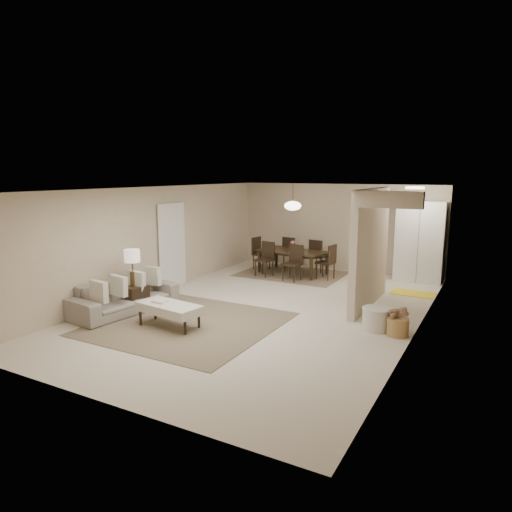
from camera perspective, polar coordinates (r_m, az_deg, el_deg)
The scene contains 22 objects.
floor at distance 9.65m, azimuth 1.35°, elevation -6.61°, with size 9.00×9.00×0.00m, color beige.
ceiling at distance 9.23m, azimuth 1.42°, elevation 8.40°, with size 9.00×9.00×0.00m, color white.
back_wall at distance 13.48m, azimuth 10.19°, elevation 3.54°, with size 6.00×6.00×0.00m, color #C0AD91.
left_wall at distance 11.04m, azimuth -12.61°, elevation 1.97°, with size 9.00×9.00×0.00m, color #C0AD91.
right_wall at distance 8.44m, azimuth 19.81°, elevation -0.95°, with size 9.00×9.00×0.00m, color #C0AD91.
partition at distance 9.88m, azimuth 14.09°, elevation 0.94°, with size 0.15×2.50×2.50m, color #C0AD91.
doorway at distance 11.51m, azimuth -10.49°, elevation 1.22°, with size 0.04×0.90×2.04m, color black.
pantry_cabinet at distance 12.62m, azimuth 19.82°, elevation 1.72°, with size 1.20×0.55×2.10m, color white.
flush_light at distance 11.57m, azimuth 19.25°, elevation 8.04°, with size 0.44×0.44×0.05m, color white.
living_rug at distance 8.80m, azimuth -8.47°, elevation -8.37°, with size 3.20×3.20×0.01m, color brown.
sofa at distance 9.72m, azimuth -16.08°, elevation -4.88°, with size 0.88×2.24×0.65m, color gray.
ottoman_bench at distance 8.59m, azimuth -10.81°, elevation -6.46°, with size 1.30×0.73×0.44m.
side_table at distance 9.85m, azimuth -15.00°, elevation -5.05°, with size 0.47×0.47×0.51m, color black.
table_lamp at distance 9.67m, azimuth -15.22°, elevation -0.37°, with size 0.32×0.32×0.76m.
round_pouf at distance 8.63m, azimuth 14.81°, elevation -7.61°, with size 0.52×0.52×0.40m, color beige.
wicker_basket at distance 8.44m, azimuth 17.31°, elevation -8.46°, with size 0.38×0.38×0.32m, color olive.
dining_rug at distance 12.90m, azimuth 4.49°, elevation -2.23°, with size 2.80×2.10×0.01m, color brown.
dining_table at distance 12.83m, azimuth 4.51°, elevation -0.81°, with size 1.89×1.05×0.66m, color black.
dining_chairs at distance 12.81m, azimuth 4.52°, elevation -0.19°, with size 2.58×2.01×0.95m.
vase at distance 12.76m, azimuth 4.54°, elevation 1.00°, with size 0.15×0.15×0.16m, color white.
yellow_mat at distance 11.43m, azimuth 19.03°, elevation -4.44°, with size 0.98×0.60×0.01m, color yellow.
pendant_light at distance 12.62m, azimuth 4.62°, elevation 6.28°, with size 0.46×0.46×0.71m.
Camera 1 is at (4.21, -8.20, 2.82)m, focal length 32.00 mm.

